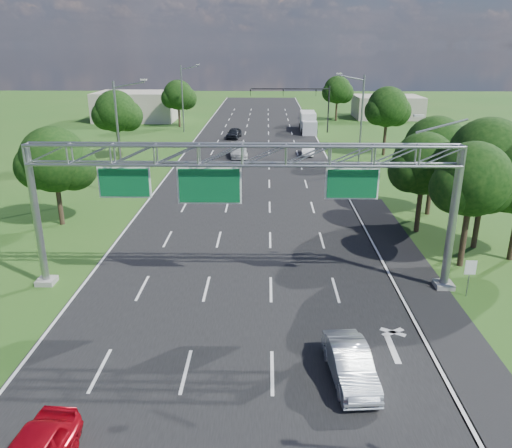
{
  "coord_description": "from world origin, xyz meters",
  "views": [
    {
      "loc": [
        1.5,
        -13.4,
        12.81
      ],
      "look_at": [
        0.91,
        14.31,
        2.87
      ],
      "focal_mm": 35.0,
      "sensor_mm": 36.0,
      "label": 1
    }
  ],
  "objects_px": {
    "traffic_signal": "(306,99)",
    "box_truck": "(308,123)",
    "regulatory_sign": "(470,271)",
    "silver_sedan": "(350,364)",
    "sign_gantry": "(244,166)"
  },
  "relations": [
    {
      "from": "sign_gantry",
      "to": "box_truck",
      "type": "bearing_deg",
      "value": 81.87
    },
    {
      "from": "regulatory_sign",
      "to": "silver_sedan",
      "type": "relative_size",
      "value": 0.48
    },
    {
      "from": "sign_gantry",
      "to": "box_truck",
      "type": "distance_m",
      "value": 54.51
    },
    {
      "from": "silver_sedan",
      "to": "traffic_signal",
      "type": "bearing_deg",
      "value": 82.47
    },
    {
      "from": "sign_gantry",
      "to": "regulatory_sign",
      "type": "height_order",
      "value": "sign_gantry"
    },
    {
      "from": "traffic_signal",
      "to": "box_truck",
      "type": "relative_size",
      "value": 1.55
    },
    {
      "from": "box_truck",
      "to": "silver_sedan",
      "type": "bearing_deg",
      "value": -91.77
    },
    {
      "from": "regulatory_sign",
      "to": "traffic_signal",
      "type": "relative_size",
      "value": 0.17
    },
    {
      "from": "regulatory_sign",
      "to": "sign_gantry",
      "type": "bearing_deg",
      "value": 175.17
    },
    {
      "from": "silver_sedan",
      "to": "box_truck",
      "type": "relative_size",
      "value": 0.55
    },
    {
      "from": "silver_sedan",
      "to": "box_truck",
      "type": "distance_m",
      "value": 62.09
    },
    {
      "from": "sign_gantry",
      "to": "silver_sedan",
      "type": "distance_m",
      "value": 11.34
    },
    {
      "from": "regulatory_sign",
      "to": "silver_sedan",
      "type": "bearing_deg",
      "value": -135.61
    },
    {
      "from": "silver_sedan",
      "to": "box_truck",
      "type": "height_order",
      "value": "box_truck"
    },
    {
      "from": "sign_gantry",
      "to": "regulatory_sign",
      "type": "xyz_separation_m",
      "value": [
        12.07,
        -1.02,
        -5.38
      ]
    }
  ]
}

